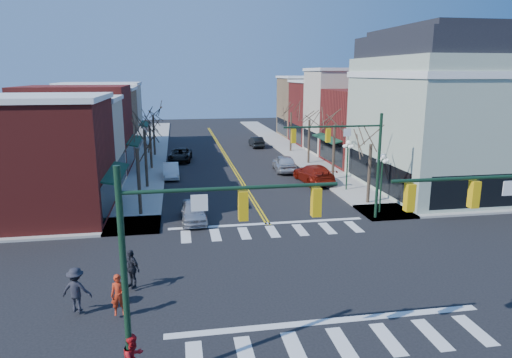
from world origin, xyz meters
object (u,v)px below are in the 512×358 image
car_right_mid (284,163)px  lamppost_corner (382,173)px  car_right_far (256,142)px  pedestrian_red_a (119,295)px  lamppost_midblock (348,157)px  victorian_corner (447,111)px  car_left_mid (171,171)px  car_left_near (194,211)px  pedestrian_dark_b (76,290)px  car_right_near (314,174)px  pedestrian_dark_a (131,268)px  car_left_far (180,155)px

car_right_mid → lamppost_corner: bearing=106.1°
car_right_far → pedestrian_red_a: (-13.06, -42.39, 0.31)m
lamppost_midblock → car_right_far: size_ratio=1.02×
lamppost_midblock → car_right_mid: 9.51m
victorian_corner → car_right_mid: (-11.59, 9.17, -5.80)m
victorian_corner → car_left_mid: 25.04m
car_left_near → car_right_mid: size_ratio=0.83×
pedestrian_dark_b → car_right_near: bearing=-115.4°
pedestrian_red_a → pedestrian_dark_a: bearing=77.5°
lamppost_midblock → car_left_mid: size_ratio=1.03×
pedestrian_red_a → pedestrian_dark_a: (0.27, 2.47, 0.03)m
car_right_near → pedestrian_red_a: bearing=50.0°
lamppost_midblock → pedestrian_dark_a: 22.42m
car_right_far → car_left_near: bearing=71.3°
pedestrian_red_a → lamppost_corner: bearing=28.4°
lamppost_corner → car_left_near: lamppost_corner is taller
victorian_corner → pedestrian_dark_a: (-24.49, -14.90, -5.61)m
car_left_far → pedestrian_dark_a: bearing=-89.1°
pedestrian_dark_b → lamppost_corner: bearing=-136.4°
victorian_corner → car_left_far: victorian_corner is taller
lamppost_midblock → victorian_corner: bearing=-3.4°
pedestrian_red_a → car_right_far: bearing=66.7°
victorian_corner → pedestrian_red_a: bearing=-145.0°
lamppost_corner → car_right_near: bearing=100.3°
car_left_near → car_right_far: 31.89m
victorian_corner → pedestrian_red_a: (-24.76, -17.37, -5.65)m
victorian_corner → pedestrian_dark_a: victorian_corner is taller
pedestrian_dark_b → pedestrian_dark_a: bearing=-124.1°
car_left_near → car_left_mid: (-1.60, 13.56, -0.02)m
car_left_far → car_right_far: 13.25m
car_right_near → pedestrian_dark_b: pedestrian_dark_b is taller
car_left_far → pedestrian_red_a: 34.06m
car_left_far → pedestrian_dark_a: (-2.58, -31.47, 0.33)m
victorian_corner → car_left_near: (-21.30, -5.38, -5.95)m
pedestrian_dark_a → car_left_mid: bearing=132.1°
lamppost_midblock → car_right_near: (-1.80, 3.45, -2.13)m
car_left_mid → car_right_near: bearing=-20.0°
lamppost_corner → pedestrian_dark_b: size_ratio=2.30×
car_left_far → car_right_mid: 12.70m
lamppost_midblock → car_left_near: lamppost_midblock is taller
car_right_near → pedestrian_dark_a: 23.71m
car_right_near → lamppost_midblock: bearing=112.1°
pedestrian_dark_b → victorian_corner: bearing=-134.7°
car_left_near → pedestrian_dark_a: pedestrian_dark_a is taller
lamppost_midblock → car_right_near: lamppost_midblock is taller
car_right_near → car_right_far: bearing=-91.1°
pedestrian_dark_a → car_right_mid: bearing=107.9°
victorian_corner → car_right_near: size_ratio=2.48×
car_right_far → pedestrian_red_a: size_ratio=2.46×
victorian_corner → car_right_far: 28.26m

